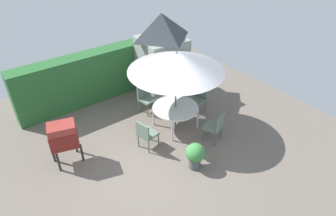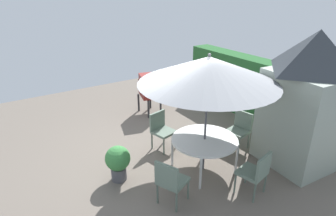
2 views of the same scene
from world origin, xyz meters
name	(u,v)px [view 1 (image 1 of 2)]	position (x,y,z in m)	size (l,w,h in m)	color
ground_plane	(157,150)	(0.00, 0.00, 0.00)	(11.00, 11.00, 0.00)	#6B6056
hedge_backdrop	(98,75)	(0.00, 3.50, 0.86)	(5.54, 0.62, 1.72)	#28602D
garden_shed	(162,55)	(1.97, 2.46, 1.47)	(1.63, 1.59, 2.88)	gray
patio_table	(175,108)	(1.07, 0.53, 0.68)	(1.37, 1.37, 0.73)	white
patio_umbrella	(176,62)	(1.07, 0.53, 2.18)	(2.68, 2.68, 2.50)	#4C4C51
bbq_grill	(63,136)	(-2.12, 1.04, 0.85)	(0.81, 0.67, 1.20)	maroon
chair_near_shed	(146,97)	(0.84, 1.82, 0.52)	(0.53, 0.54, 0.90)	slate
chair_far_side	(146,133)	(-0.17, 0.25, 0.52)	(0.56, 0.55, 0.90)	slate
chair_toward_hedge	(216,126)	(1.58, -0.66, 0.52)	(0.61, 0.61, 0.90)	slate
chair_toward_house	(199,97)	(2.23, 0.79, 0.52)	(0.55, 0.55, 0.90)	slate
potted_plant_by_shed	(195,154)	(0.41, -1.13, 0.44)	(0.50, 0.50, 0.75)	#4C4C51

